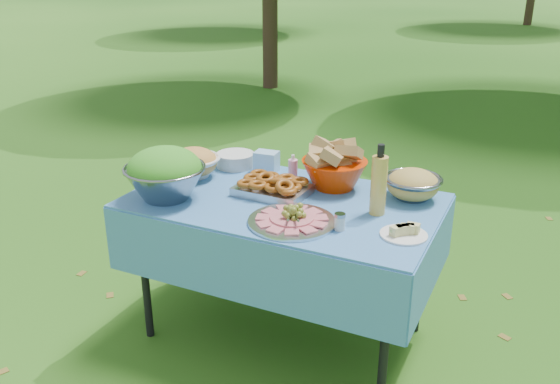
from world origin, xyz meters
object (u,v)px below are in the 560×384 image
(picnic_table, at_px, (284,269))
(pasta_bowl_steel, at_px, (413,184))
(oil_bottle, at_px, (379,180))
(salad_bowl, at_px, (165,173))
(charcuterie_platter, at_px, (292,214))
(bread_bowl, at_px, (334,167))
(plate_stack, at_px, (235,160))

(picnic_table, xyz_separation_m, pasta_bowl_steel, (0.55, 0.28, 0.45))
(picnic_table, relative_size, oil_bottle, 4.46)
(salad_bowl, xyz_separation_m, charcuterie_platter, (0.66, 0.00, -0.08))
(picnic_table, relative_size, bread_bowl, 4.44)
(picnic_table, bearing_deg, oil_bottle, 4.34)
(pasta_bowl_steel, bearing_deg, picnic_table, -152.70)
(plate_stack, xyz_separation_m, oil_bottle, (0.89, -0.28, 0.13))
(bread_bowl, xyz_separation_m, pasta_bowl_steel, (0.39, 0.03, -0.04))
(pasta_bowl_steel, height_order, oil_bottle, oil_bottle)
(oil_bottle, bearing_deg, picnic_table, -175.66)
(picnic_table, height_order, bread_bowl, bread_bowl)
(plate_stack, xyz_separation_m, pasta_bowl_steel, (0.99, -0.03, 0.03))
(oil_bottle, bearing_deg, charcuterie_platter, -139.77)
(picnic_table, xyz_separation_m, oil_bottle, (0.45, 0.03, 0.54))
(picnic_table, height_order, oil_bottle, oil_bottle)
(pasta_bowl_steel, xyz_separation_m, charcuterie_platter, (-0.40, -0.51, -0.03))
(salad_bowl, bearing_deg, charcuterie_platter, 0.12)
(charcuterie_platter, bearing_deg, salad_bowl, -179.88)
(plate_stack, distance_m, pasta_bowl_steel, 0.99)
(bread_bowl, bearing_deg, picnic_table, -121.94)
(plate_stack, distance_m, oil_bottle, 0.95)
(salad_bowl, relative_size, pasta_bowl_steel, 1.42)
(bread_bowl, relative_size, charcuterie_platter, 0.85)
(picnic_table, height_order, charcuterie_platter, charcuterie_platter)
(bread_bowl, distance_m, pasta_bowl_steel, 0.39)
(oil_bottle, bearing_deg, salad_bowl, -164.94)
(bread_bowl, height_order, oil_bottle, oil_bottle)
(oil_bottle, bearing_deg, plate_stack, 162.56)
(plate_stack, bearing_deg, salad_bowl, -97.91)
(plate_stack, height_order, pasta_bowl_steel, pasta_bowl_steel)
(salad_bowl, relative_size, charcuterie_platter, 1.00)
(picnic_table, xyz_separation_m, plate_stack, (-0.44, 0.32, 0.42))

